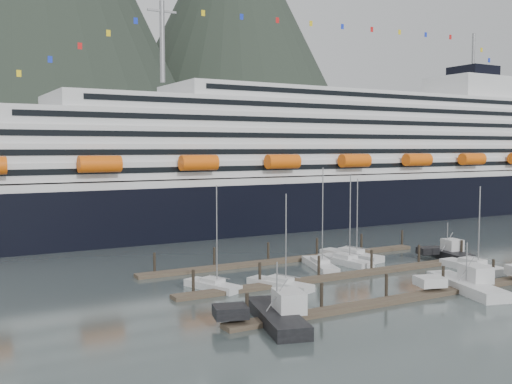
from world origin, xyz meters
TOP-DOWN VIEW (x-y plane):
  - ground at (0.00, 0.00)m, footprint 1600.00×1600.00m
  - mountains at (52.48, 588.54)m, footprint 870.00×440.00m
  - cruise_ship at (30.03, 54.94)m, footprint 210.00×30.40m
  - dock_near at (-4.93, -9.95)m, footprint 48.18×2.28m
  - dock_mid at (-4.93, 3.05)m, footprint 48.18×2.28m
  - dock_far at (-4.93, 16.05)m, footprint 48.18×2.28m
  - sailboat_a at (-22.79, 5.62)m, footprint 4.73×8.25m
  - sailboat_b at (-15.29, 2.09)m, footprint 5.23×9.16m
  - sailboat_c at (1.07, 10.04)m, footprint 3.39×9.63m
  - sailboat_d at (-3.87, 9.55)m, footprint 5.51×10.58m
  - sailboat_g at (4.75, 13.21)m, footprint 4.98×11.03m
  - sailboat_h at (13.89, -2.32)m, footprint 2.95×9.68m
  - trawler_a at (-23.61, -10.35)m, footprint 9.67×12.69m
  - trawler_c at (3.15, -10.35)m, footprint 9.84×13.14m
  - trawler_e at (17.82, 6.05)m, footprint 7.54×9.87m

SIDE VIEW (x-z plane):
  - ground at x=0.00m, z-range 0.00..0.00m
  - dock_near at x=-4.93m, z-range -1.29..1.91m
  - dock_mid at x=-4.93m, z-range -1.29..1.91m
  - dock_far at x=-4.93m, z-range -1.29..1.91m
  - sailboat_b at x=-15.29m, z-range -5.63..6.42m
  - sailboat_a at x=-22.79m, z-range -6.14..6.96m
  - sailboat_g at x=4.75m, z-range -6.06..6.89m
  - sailboat_d at x=-3.87m, z-range -7.00..7.84m
  - sailboat_h at x=13.89m, z-range -5.78..6.63m
  - sailboat_c at x=1.07m, z-range -6.48..7.32m
  - trawler_e at x=17.82m, z-range -2.24..3.87m
  - trawler_c at x=3.15m, z-range -2.39..4.08m
  - trawler_a at x=-23.61m, z-range -2.48..4.22m
  - cruise_ship at x=30.03m, z-range -13.11..37.19m
  - mountains at x=52.48m, z-range -46.60..373.40m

